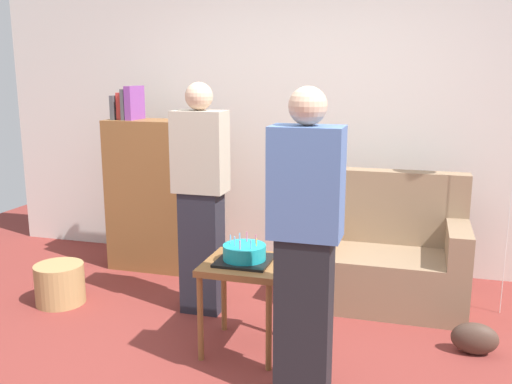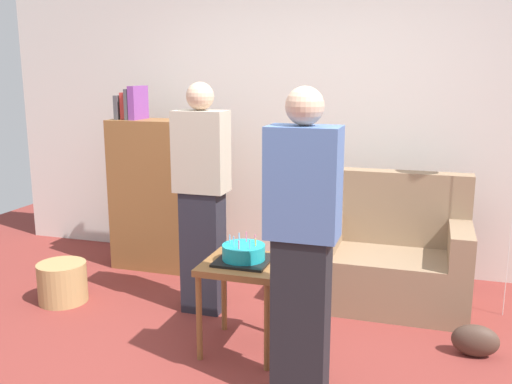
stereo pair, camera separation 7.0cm
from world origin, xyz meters
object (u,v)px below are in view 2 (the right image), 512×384
object	(u,v)px
side_table	(244,275)
birthday_cake	(244,254)
couch	(391,258)
wicker_basket	(62,282)
person_blowing_candles	(202,198)
handbag	(475,341)
bookshelf	(158,193)
person_holding_cake	(302,246)

from	to	relation	value
side_table	birthday_cake	distance (m)	0.14
couch	wicker_basket	distance (m)	2.47
birthday_cake	person_blowing_candles	distance (m)	0.69
couch	wicker_basket	world-z (taller)	couch
wicker_basket	handbag	distance (m)	2.91
wicker_basket	couch	bearing A→B (deg)	17.40
side_table	handbag	bearing A→B (deg)	13.37
bookshelf	birthday_cake	bearing A→B (deg)	-45.71
couch	handbag	world-z (taller)	couch
person_blowing_candles	handbag	size ratio (longest dim) A/B	5.82
side_table	handbag	xyz separation A→B (m)	(1.37, 0.33, -0.38)
couch	side_table	xyz separation A→B (m)	(-0.81, -1.03, 0.14)
couch	person_holding_cake	size ratio (longest dim) A/B	0.67
bookshelf	wicker_basket	xyz separation A→B (m)	(-0.34, -0.93, -0.52)
couch	wicker_basket	bearing A→B (deg)	-162.60
person_blowing_candles	wicker_basket	distance (m)	1.28
bookshelf	handbag	xyz separation A→B (m)	(2.56, -0.90, -0.57)
bookshelf	side_table	bearing A→B (deg)	-45.71
person_blowing_candles	person_holding_cake	world-z (taller)	same
bookshelf	person_blowing_candles	world-z (taller)	person_blowing_candles
couch	birthday_cake	world-z (taller)	couch
person_holding_cake	handbag	size ratio (longest dim) A/B	5.82
couch	handbag	size ratio (longest dim) A/B	3.93
bookshelf	birthday_cake	xyz separation A→B (m)	(1.19, -1.22, -0.05)
side_table	bookshelf	bearing A→B (deg)	134.29
bookshelf	side_table	world-z (taller)	bookshelf
birthday_cake	wicker_basket	bearing A→B (deg)	169.26
person_holding_cake	side_table	bearing A→B (deg)	-30.53
side_table	person_holding_cake	world-z (taller)	person_holding_cake
couch	person_blowing_candles	bearing A→B (deg)	-156.37
side_table	handbag	distance (m)	1.46
person_holding_cake	wicker_basket	bearing A→B (deg)	-7.68
birthday_cake	couch	bearing A→B (deg)	51.68
couch	person_blowing_candles	xyz separation A→B (m)	(-1.27, -0.56, 0.49)
side_table	wicker_basket	world-z (taller)	side_table
birthday_cake	wicker_basket	world-z (taller)	birthday_cake
side_table	birthday_cake	bearing A→B (deg)	-119.31
couch	wicker_basket	xyz separation A→B (m)	(-2.35, -0.74, -0.19)
birthday_cake	person_blowing_candles	world-z (taller)	person_blowing_candles
side_table	person_holding_cake	distance (m)	0.70
bookshelf	wicker_basket	size ratio (longest dim) A/B	4.39
bookshelf	wicker_basket	distance (m)	1.12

